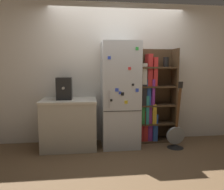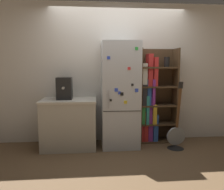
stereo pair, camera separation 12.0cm
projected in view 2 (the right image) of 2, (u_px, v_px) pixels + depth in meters
name	position (u px, v px, depth m)	size (l,w,h in m)	color
ground_plane	(121.00, 148.00, 3.86)	(16.00, 16.00, 0.00)	brown
wall_back	(118.00, 73.00, 4.17)	(8.00, 0.05, 2.60)	silver
refrigerator	(120.00, 95.00, 3.89)	(0.65, 0.64, 1.85)	silver
bookshelf	(152.00, 100.00, 4.12)	(0.71, 0.33, 1.76)	#4C3823
kitchen_counter	(69.00, 123.00, 3.86)	(0.95, 0.66, 0.86)	#BCB7A8
espresso_machine	(64.00, 88.00, 3.80)	(0.26, 0.33, 0.38)	black
guitar	(176.00, 139.00, 3.81)	(0.32, 0.29, 1.18)	black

